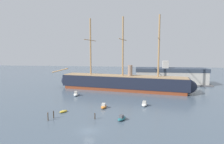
{
  "coord_description": "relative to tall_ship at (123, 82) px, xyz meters",
  "views": [
    {
      "loc": [
        11.17,
        -42.26,
        18.95
      ],
      "look_at": [
        1.19,
        34.32,
        10.69
      ],
      "focal_mm": 30.01,
      "sensor_mm": 36.0,
      "label": 1
    }
  ],
  "objects": [
    {
      "name": "mooring_piling_nearest",
      "position": [
        -17.46,
        -44.19,
        -2.74
      ],
      "size": [
        0.29,
        0.29,
        2.33
      ],
      "primitive_type": "cylinder",
      "color": "#4C3D2D",
      "rests_on": "ground"
    },
    {
      "name": "motorboat_alongside_bow",
      "position": [
        -19.36,
        -14.21,
        -3.22
      ],
      "size": [
        2.83,
        4.98,
        1.97
      ],
      "color": "silver",
      "rests_on": "ground"
    },
    {
      "name": "motorboat_foreground_right",
      "position": [
        2.77,
        -41.17,
        -3.36
      ],
      "size": [
        2.93,
        4.03,
        1.56
      ],
      "color": "#236670",
      "rests_on": "ground"
    },
    {
      "name": "dockside_warehouse_right",
      "position": [
        26.66,
        21.83,
        0.85
      ],
      "size": [
        43.73,
        14.63,
        13.84
      ],
      "color": "#565659",
      "rests_on": "ground"
    },
    {
      "name": "ground_plane",
      "position": [
        -4.54,
        -49.34,
        -3.91
      ],
      "size": [
        400.0,
        400.0,
        0.0
      ],
      "primitive_type": "plane",
      "color": "#4C5B6B"
    },
    {
      "name": "motorboat_near_centre",
      "position": [
        -4.17,
        -30.55,
        -3.31
      ],
      "size": [
        1.89,
        4.15,
        1.71
      ],
      "color": "orange",
      "rests_on": "ground"
    },
    {
      "name": "tall_ship",
      "position": [
        0.0,
        0.0,
        0.0
      ],
      "size": [
        74.21,
        20.43,
        35.88
      ],
      "color": "brown",
      "rests_on": "ground"
    },
    {
      "name": "seagull_in_flight",
      "position": [
        -12.28,
        -19.64,
        13.99
      ],
      "size": [
        0.77,
        0.94,
        0.13
      ],
      "color": "silver"
    },
    {
      "name": "mooring_piling_right_pair",
      "position": [
        -16.75,
        -42.17,
        -2.81
      ],
      "size": [
        0.28,
        0.28,
        2.2
      ],
      "primitive_type": "cylinder",
      "color": "#382B1E",
      "rests_on": "ground"
    },
    {
      "name": "mooring_piling_left_pair",
      "position": [
        -4.81,
        -41.36,
        -3.02
      ],
      "size": [
        0.28,
        0.28,
        1.77
      ],
      "primitive_type": "cylinder",
      "color": "#382B1E",
      "rests_on": "ground"
    },
    {
      "name": "dinghy_foreground_left",
      "position": [
        -15.98,
        -36.79,
        -3.58
      ],
      "size": [
        2.61,
        2.99,
        0.66
      ],
      "color": "gold",
      "rests_on": "ground"
    },
    {
      "name": "motorboat_distant_centre",
      "position": [
        -2.86,
        16.46,
        -3.44
      ],
      "size": [
        2.5,
        3.42,
        1.33
      ],
      "color": "silver",
      "rests_on": "ground"
    },
    {
      "name": "motorboat_far_right",
      "position": [
        26.34,
        3.93,
        -3.26
      ],
      "size": [
        4.42,
        1.86,
        1.85
      ],
      "color": "gray",
      "rests_on": "ground"
    },
    {
      "name": "motorboat_mid_right",
      "position": [
        9.68,
        -26.21,
        -3.27
      ],
      "size": [
        2.51,
        4.57,
        1.82
      ],
      "color": "silver",
      "rests_on": "ground"
    }
  ]
}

